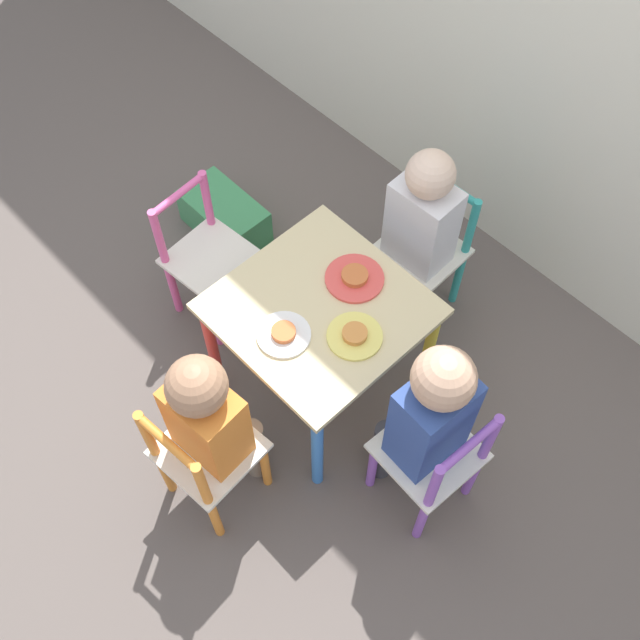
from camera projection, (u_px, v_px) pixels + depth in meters
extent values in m
plane|color=#5B514C|center=(320.00, 383.00, 2.55)|extent=(6.00, 6.00, 0.00)
cube|color=beige|center=(320.00, 309.00, 2.16)|extent=(0.55, 0.55, 0.02)
cylinder|color=#DB3D38|center=(212.00, 347.00, 2.36)|extent=(0.04, 0.04, 0.45)
cylinder|color=#387AD1|center=(317.00, 451.00, 2.18)|extent=(0.04, 0.04, 0.45)
cylinder|color=green|center=(322.00, 263.00, 2.54)|extent=(0.04, 0.04, 0.45)
cylinder|color=yellow|center=(428.00, 352.00, 2.36)|extent=(0.04, 0.04, 0.45)
cube|color=silver|center=(420.00, 252.00, 2.49)|extent=(0.27, 0.27, 0.02)
cylinder|color=teal|center=(373.00, 278.00, 2.62)|extent=(0.03, 0.03, 0.28)
cylinder|color=teal|center=(419.00, 313.00, 2.54)|extent=(0.03, 0.03, 0.28)
cylinder|color=teal|center=(412.00, 244.00, 2.70)|extent=(0.03, 0.03, 0.28)
cylinder|color=teal|center=(458.00, 277.00, 2.62)|extent=(0.03, 0.03, 0.28)
cylinder|color=teal|center=(420.00, 194.00, 2.47)|extent=(0.03, 0.03, 0.25)
cylinder|color=teal|center=(471.00, 228.00, 2.39)|extent=(0.03, 0.03, 0.25)
cylinder|color=teal|center=(451.00, 186.00, 2.33)|extent=(0.21, 0.03, 0.02)
cube|color=silver|center=(429.00, 451.00, 2.11)|extent=(0.28, 0.28, 0.02)
cylinder|color=#8E51BC|center=(423.00, 424.00, 2.32)|extent=(0.03, 0.03, 0.28)
cylinder|color=#8E51BC|center=(372.00, 466.00, 2.24)|extent=(0.03, 0.03, 0.28)
cylinder|color=#8E51BC|center=(473.00, 474.00, 2.23)|extent=(0.03, 0.03, 0.28)
cylinder|color=#8E51BC|center=(422.00, 519.00, 2.16)|extent=(0.03, 0.03, 0.28)
cylinder|color=#8E51BC|center=(490.00, 439.00, 2.00)|extent=(0.03, 0.03, 0.25)
cylinder|color=#8E51BC|center=(434.00, 488.00, 1.93)|extent=(0.03, 0.03, 0.25)
cylinder|color=#8E51BC|center=(470.00, 445.00, 1.87)|extent=(0.04, 0.21, 0.02)
cube|color=silver|center=(209.00, 449.00, 2.12)|extent=(0.28, 0.28, 0.02)
cylinder|color=orange|center=(265.00, 465.00, 2.25)|extent=(0.03, 0.03, 0.28)
cylinder|color=orange|center=(216.00, 422.00, 2.32)|extent=(0.03, 0.03, 0.28)
cylinder|color=orange|center=(215.00, 517.00, 2.16)|extent=(0.03, 0.03, 0.28)
cylinder|color=orange|center=(165.00, 471.00, 2.23)|extent=(0.03, 0.03, 0.28)
cylinder|color=orange|center=(203.00, 485.00, 1.93)|extent=(0.03, 0.03, 0.25)
cylinder|color=orange|center=(148.00, 435.00, 2.01)|extent=(0.03, 0.03, 0.25)
cylinder|color=orange|center=(167.00, 442.00, 1.87)|extent=(0.21, 0.04, 0.02)
cube|color=silver|center=(211.00, 259.00, 2.48)|extent=(0.28, 0.28, 0.02)
cylinder|color=#E5599E|center=(216.00, 320.00, 2.52)|extent=(0.03, 0.03, 0.28)
cylinder|color=#E5599E|center=(259.00, 282.00, 2.61)|extent=(0.03, 0.03, 0.28)
cylinder|color=#E5599E|center=(173.00, 287.00, 2.60)|extent=(0.03, 0.03, 0.28)
cylinder|color=#E5599E|center=(217.00, 250.00, 2.68)|extent=(0.03, 0.03, 0.28)
cylinder|color=#E5599E|center=(159.00, 238.00, 2.37)|extent=(0.03, 0.03, 0.25)
cylinder|color=#E5599E|center=(207.00, 200.00, 2.46)|extent=(0.03, 0.03, 0.25)
cylinder|color=#E5599E|center=(178.00, 195.00, 2.31)|extent=(0.04, 0.21, 0.02)
cylinder|color=#7A6B5B|center=(382.00, 288.00, 2.58)|extent=(0.07, 0.07, 0.29)
cylinder|color=#7A6B5B|center=(404.00, 305.00, 2.55)|extent=(0.07, 0.07, 0.29)
cube|color=silver|center=(422.00, 224.00, 2.35)|extent=(0.20, 0.15, 0.31)
sphere|color=beige|center=(431.00, 175.00, 2.16)|extent=(0.15, 0.15, 0.15)
cylinder|color=#38383D|center=(407.00, 431.00, 2.30)|extent=(0.07, 0.07, 0.29)
cylinder|color=#38383D|center=(383.00, 450.00, 2.26)|extent=(0.07, 0.07, 0.29)
cube|color=#2D478E|center=(431.00, 420.00, 1.97)|extent=(0.15, 0.21, 0.33)
sphere|color=tan|center=(444.00, 379.00, 1.77)|extent=(0.16, 0.16, 0.16)
cylinder|color=#7A6B5B|center=(255.00, 449.00, 2.26)|extent=(0.07, 0.07, 0.29)
cylinder|color=#7A6B5B|center=(231.00, 429.00, 2.30)|extent=(0.07, 0.07, 0.29)
cube|color=orange|center=(207.00, 422.00, 2.00)|extent=(0.21, 0.16, 0.28)
sphere|color=#A37556|center=(196.00, 386.00, 1.82)|extent=(0.16, 0.16, 0.16)
cylinder|color=#E54C47|center=(355.00, 278.00, 2.20)|extent=(0.18, 0.18, 0.01)
cylinder|color=#CC6633|center=(355.00, 276.00, 2.19)|extent=(0.08, 0.08, 0.02)
cylinder|color=#EADB66|center=(355.00, 336.00, 2.09)|extent=(0.16, 0.16, 0.01)
cylinder|color=#D6843D|center=(355.00, 334.00, 2.08)|extent=(0.07, 0.07, 0.02)
cylinder|color=white|center=(284.00, 335.00, 2.10)|extent=(0.15, 0.15, 0.01)
cylinder|color=#CC6633|center=(284.00, 332.00, 2.08)|extent=(0.07, 0.07, 0.02)
cube|color=#3D8E56|center=(225.00, 216.00, 2.84)|extent=(0.33, 0.19, 0.16)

